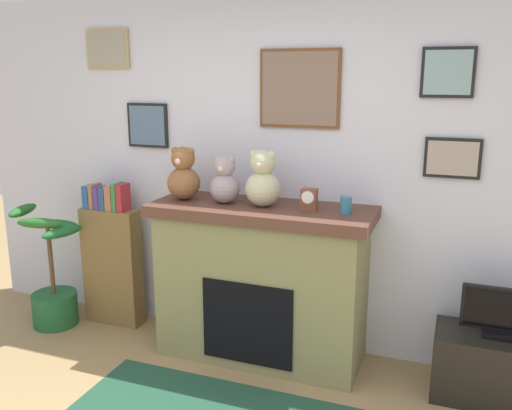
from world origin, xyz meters
TOP-DOWN VIEW (x-y plane):
  - back_wall at (0.00, 2.00)m, footprint 5.20×0.15m
  - fireplace at (0.03, 1.66)m, footprint 1.56×0.62m
  - bookshelf at (-1.30, 1.74)m, footprint 0.48×0.16m
  - potted_plant at (-1.73, 1.52)m, footprint 0.57×0.45m
  - tv_stand at (1.61, 1.64)m, footprint 0.75×0.40m
  - television at (1.61, 1.64)m, footprint 0.48×0.14m
  - candle_jar at (0.63, 1.64)m, footprint 0.08×0.08m
  - mantel_clock at (0.38, 1.64)m, footprint 0.10×0.08m
  - teddy_bear_cream at (-0.56, 1.64)m, footprint 0.24×0.24m
  - teddy_bear_grey at (-0.24, 1.64)m, footprint 0.21×0.21m
  - teddy_bear_brown at (0.05, 1.64)m, footprint 0.24×0.24m

SIDE VIEW (x-z plane):
  - tv_stand at x=1.61m, z-range 0.00..0.44m
  - potted_plant at x=-1.73m, z-range -0.18..0.82m
  - bookshelf at x=-1.30m, z-range -0.05..1.14m
  - fireplace at x=0.03m, z-range 0.01..1.14m
  - television at x=1.61m, z-range 0.42..0.74m
  - candle_jar at x=0.63m, z-range 1.13..1.25m
  - mantel_clock at x=0.38m, z-range 1.13..1.28m
  - teddy_bear_grey at x=-0.24m, z-range 1.12..1.46m
  - teddy_bear_cream at x=-0.56m, z-range 1.11..1.50m
  - back_wall at x=0.00m, z-range 0.01..2.61m
  - teddy_bear_brown at x=0.05m, z-range 1.11..1.51m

